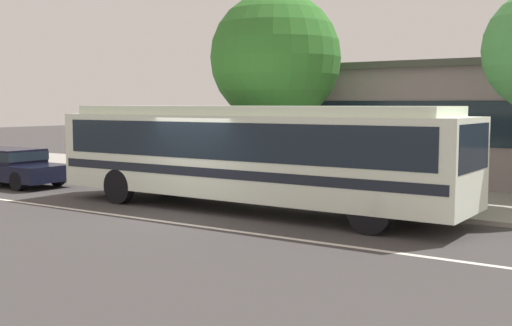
# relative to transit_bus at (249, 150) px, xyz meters

# --- Properties ---
(ground_plane) EXTENTS (120.00, 120.00, 0.00)m
(ground_plane) POSITION_rel_transit_bus_xyz_m (-0.96, -1.69, -1.64)
(ground_plane) COLOR #3C3838
(sidewalk_slab) EXTENTS (60.00, 8.00, 0.12)m
(sidewalk_slab) POSITION_rel_transit_bus_xyz_m (-0.96, 5.35, -1.58)
(sidewalk_slab) COLOR gray
(sidewalk_slab) RESTS_ON ground_plane
(lane_stripe_center) EXTENTS (56.00, 0.16, 0.01)m
(lane_stripe_center) POSITION_rel_transit_bus_xyz_m (-0.96, -2.49, -1.63)
(lane_stripe_center) COLOR silver
(lane_stripe_center) RESTS_ON ground_plane
(transit_bus) EXTENTS (11.85, 2.64, 2.81)m
(transit_bus) POSITION_rel_transit_bus_xyz_m (0.00, 0.00, 0.00)
(transit_bus) COLOR white
(transit_bus) RESTS_ON ground_plane
(sedan_behind_bus) EXTENTS (4.76, 1.86, 1.29)m
(sedan_behind_bus) POSITION_rel_transit_bus_xyz_m (-10.24, -0.19, -0.91)
(sedan_behind_bus) COLOR black
(sedan_behind_bus) RESTS_ON ground_plane
(pedestrian_waiting_near_sign) EXTENTS (0.35, 0.35, 1.70)m
(pedestrian_waiting_near_sign) POSITION_rel_transit_bus_xyz_m (-0.67, 2.25, -0.51)
(pedestrian_waiting_near_sign) COLOR navy
(pedestrian_waiting_near_sign) RESTS_ON sidewalk_slab
(pedestrian_walking_along_curb) EXTENTS (0.46, 0.46, 1.74)m
(pedestrian_walking_along_curb) POSITION_rel_transit_bus_xyz_m (5.26, 2.44, -0.50)
(pedestrian_walking_along_curb) COLOR #21334A
(pedestrian_walking_along_curb) RESTS_ON sidewalk_slab
(pedestrian_standing_by_tree) EXTENTS (0.44, 0.44, 1.71)m
(pedestrian_standing_by_tree) POSITION_rel_transit_bus_xyz_m (-0.92, 3.36, -0.52)
(pedestrian_standing_by_tree) COLOR navy
(pedestrian_standing_by_tree) RESTS_ON sidewalk_slab
(bus_stop_sign) EXTENTS (0.10, 0.44, 2.67)m
(bus_stop_sign) POSITION_rel_transit_bus_xyz_m (5.08, 1.81, 0.19)
(bus_stop_sign) COLOR gray
(bus_stop_sign) RESTS_ON sidewalk_slab
(street_tree_near_stop) EXTENTS (4.34, 4.34, 6.43)m
(street_tree_near_stop) POSITION_rel_transit_bus_xyz_m (-1.77, 4.10, 2.74)
(street_tree_near_stop) COLOR brown
(street_tree_near_stop) RESTS_ON sidewalk_slab
(station_building) EXTENTS (16.70, 9.07, 4.30)m
(station_building) POSITION_rel_transit_bus_xyz_m (3.27, 10.90, 0.52)
(station_building) COLOR gray
(station_building) RESTS_ON ground_plane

